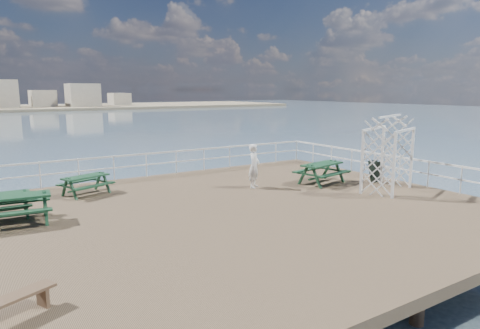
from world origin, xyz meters
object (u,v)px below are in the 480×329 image
object	(u,v)px
picnic_table_d	(13,203)
trellis_arbor	(388,158)
person	(254,166)
picnic_table_b	(86,181)
picnic_table_c	(322,169)
flat_bench_near	(13,302)

from	to	relation	value
picnic_table_d	trellis_arbor	size ratio (longest dim) A/B	0.74
picnic_table_d	person	distance (m)	8.67
picnic_table_b	picnic_table_d	size ratio (longest dim) A/B	0.93
picnic_table_c	trellis_arbor	xyz separation A→B (m)	(1.20, -2.37, 0.69)
picnic_table_b	person	xyz separation A→B (m)	(6.02, -2.44, 0.36)
picnic_table_c	flat_bench_near	distance (m)	13.16
flat_bench_near	person	world-z (taller)	person
person	picnic_table_b	bearing A→B (deg)	120.07
picnic_table_b	flat_bench_near	world-z (taller)	picnic_table_b
flat_bench_near	trellis_arbor	world-z (taller)	trellis_arbor
picnic_table_c	trellis_arbor	size ratio (longest dim) A/B	0.77
person	picnic_table_c	bearing A→B (deg)	-55.18
picnic_table_d	flat_bench_near	distance (m)	5.98
picnic_table_d	trellis_arbor	xyz separation A→B (m)	(12.72, -3.10, 0.68)
picnic_table_b	trellis_arbor	distance (m)	11.60
picnic_table_c	trellis_arbor	world-z (taller)	trellis_arbor
picnic_table_c	person	world-z (taller)	person
picnic_table_b	person	bearing A→B (deg)	-41.53
picnic_table_b	person	world-z (taller)	person
picnic_table_c	person	xyz separation A→B (m)	(-2.85, 0.89, 0.26)
picnic_table_d	flat_bench_near	world-z (taller)	picnic_table_d
picnic_table_c	picnic_table_d	size ratio (longest dim) A/B	1.04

